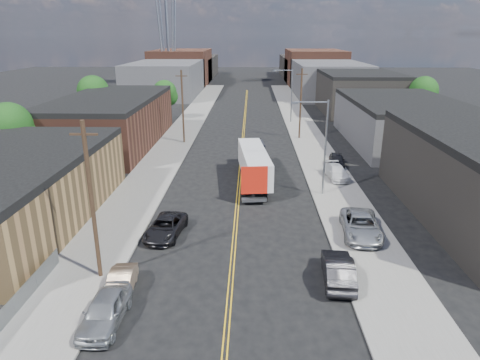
# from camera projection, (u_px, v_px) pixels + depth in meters

# --- Properties ---
(ground) EXTENTS (260.00, 260.00, 0.00)m
(ground) POSITION_uv_depth(u_px,v_px,m) (244.00, 122.00, 73.97)
(ground) COLOR black
(ground) RESTS_ON ground
(centerline) EXTENTS (0.32, 120.00, 0.01)m
(centerline) POSITION_uv_depth(u_px,v_px,m) (243.00, 143.00, 59.79)
(centerline) COLOR gold
(centerline) RESTS_ON ground
(sidewalk_left) EXTENTS (5.00, 140.00, 0.15)m
(sidewalk_left) POSITION_uv_depth(u_px,v_px,m) (175.00, 142.00, 60.00)
(sidewalk_left) COLOR slate
(sidewalk_left) RESTS_ON ground
(sidewalk_right) EXTENTS (5.00, 140.00, 0.15)m
(sidewalk_right) POSITION_uv_depth(u_px,v_px,m) (311.00, 143.00, 59.53)
(sidewalk_right) COLOR slate
(sidewalk_right) RESTS_ON ground
(warehouse_tan) EXTENTS (12.00, 22.00, 5.60)m
(warehouse_tan) POSITION_uv_depth(u_px,v_px,m) (8.00, 190.00, 33.80)
(warehouse_tan) COLOR olive
(warehouse_tan) RESTS_ON ground
(warehouse_brown) EXTENTS (12.00, 26.00, 6.60)m
(warehouse_brown) POSITION_uv_depth(u_px,v_px,m) (111.00, 121.00, 58.22)
(warehouse_brown) COLOR #4C291E
(warehouse_brown) RESTS_ON ground
(industrial_right_b) EXTENTS (14.00, 24.00, 6.10)m
(industrial_right_b) POSITION_uv_depth(u_px,v_px,m) (401.00, 121.00, 59.20)
(industrial_right_b) COLOR #39393B
(industrial_right_b) RESTS_ON ground
(industrial_right_c) EXTENTS (14.00, 22.00, 7.60)m
(industrial_right_c) POSITION_uv_depth(u_px,v_px,m) (358.00, 92.00, 83.54)
(industrial_right_c) COLOR black
(industrial_right_c) RESTS_ON ground
(skyline_left_a) EXTENTS (16.00, 30.00, 8.00)m
(skyline_left_a) POSITION_uv_depth(u_px,v_px,m) (166.00, 79.00, 106.28)
(skyline_left_a) COLOR #39393B
(skyline_left_a) RESTS_ON ground
(skyline_right_a) EXTENTS (16.00, 30.00, 8.00)m
(skyline_right_a) POSITION_uv_depth(u_px,v_px,m) (328.00, 79.00, 105.28)
(skyline_right_a) COLOR #39393B
(skyline_right_a) RESTS_ON ground
(skyline_left_b) EXTENTS (16.00, 26.00, 10.00)m
(skyline_left_b) POSITION_uv_depth(u_px,v_px,m) (182.00, 67.00, 129.60)
(skyline_left_b) COLOR #4C291E
(skyline_left_b) RESTS_ON ground
(skyline_right_b) EXTENTS (16.00, 26.00, 10.00)m
(skyline_right_b) POSITION_uv_depth(u_px,v_px,m) (314.00, 67.00, 128.60)
(skyline_right_b) COLOR #4C291E
(skyline_right_b) RESTS_ON ground
(skyline_left_c) EXTENTS (16.00, 40.00, 7.00)m
(skyline_left_c) POSITION_uv_depth(u_px,v_px,m) (191.00, 67.00, 149.00)
(skyline_left_c) COLOR black
(skyline_left_c) RESTS_ON ground
(skyline_right_c) EXTENTS (16.00, 40.00, 7.00)m
(skyline_right_c) POSITION_uv_depth(u_px,v_px,m) (306.00, 67.00, 148.00)
(skyline_right_c) COLOR black
(skyline_right_c) RESTS_ON ground
(streetlight_near) EXTENTS (3.39, 0.25, 9.00)m
(streetlight_near) POSITION_uv_depth(u_px,v_px,m) (321.00, 140.00, 38.96)
(streetlight_near) COLOR gray
(streetlight_near) RESTS_ON ground
(streetlight_far) EXTENTS (3.39, 0.25, 9.00)m
(streetlight_far) POSITION_uv_depth(u_px,v_px,m) (289.00, 91.00, 72.06)
(streetlight_far) COLOR gray
(streetlight_far) RESTS_ON ground
(utility_pole_left_near) EXTENTS (1.60, 0.26, 10.00)m
(utility_pole_left_near) POSITION_uv_depth(u_px,v_px,m) (92.00, 202.00, 25.23)
(utility_pole_left_near) COLOR black
(utility_pole_left_near) RESTS_ON ground
(utility_pole_left_far) EXTENTS (1.60, 0.26, 10.00)m
(utility_pole_left_far) POSITION_uv_depth(u_px,v_px,m) (183.00, 106.00, 58.33)
(utility_pole_left_far) COLOR black
(utility_pole_left_far) RESTS_ON ground
(utility_pole_right) EXTENTS (1.60, 0.26, 10.00)m
(utility_pole_right) POSITION_uv_depth(u_px,v_px,m) (301.00, 104.00, 60.76)
(utility_pole_right) COLOR black
(utility_pole_right) RESTS_ON ground
(tree_left_near) EXTENTS (4.85, 4.76, 7.91)m
(tree_left_near) POSITION_uv_depth(u_px,v_px,m) (10.00, 129.00, 44.52)
(tree_left_near) COLOR black
(tree_left_near) RESTS_ON ground
(tree_left_mid) EXTENTS (5.10, 5.04, 8.37)m
(tree_left_mid) POSITION_uv_depth(u_px,v_px,m) (94.00, 94.00, 68.07)
(tree_left_mid) COLOR black
(tree_left_mid) RESTS_ON ground
(tree_left_far) EXTENTS (4.35, 4.20, 6.97)m
(tree_left_far) POSITION_uv_depth(u_px,v_px,m) (165.00, 94.00, 74.74)
(tree_left_far) COLOR black
(tree_left_far) RESTS_ON ground
(tree_right_far) EXTENTS (4.85, 4.76, 7.91)m
(tree_right_far) POSITION_uv_depth(u_px,v_px,m) (424.00, 93.00, 71.55)
(tree_right_far) COLOR black
(tree_right_far) RESTS_ON ground
(semi_truck) EXTENTS (3.47, 13.96, 3.59)m
(semi_truck) POSITION_uv_depth(u_px,v_px,m) (254.00, 162.00, 44.04)
(semi_truck) COLOR silver
(semi_truck) RESTS_ON ground
(car_left_a) EXTENTS (1.99, 4.78, 1.62)m
(car_left_a) POSITION_uv_depth(u_px,v_px,m) (105.00, 310.00, 22.38)
(car_left_a) COLOR #A6AAAB
(car_left_a) RESTS_ON ground
(car_left_b) EXTENTS (1.68, 4.04, 1.30)m
(car_left_b) POSITION_uv_depth(u_px,v_px,m) (121.00, 283.00, 25.07)
(car_left_b) COLOR #8D745C
(car_left_b) RESTS_ON ground
(car_left_c) EXTENTS (2.98, 5.35, 1.41)m
(car_left_c) POSITION_uv_depth(u_px,v_px,m) (166.00, 227.00, 32.26)
(car_left_c) COLOR black
(car_left_c) RESTS_ON ground
(car_right_oncoming) EXTENTS (2.11, 5.07, 1.63)m
(car_right_oncoming) POSITION_uv_depth(u_px,v_px,m) (338.00, 269.00, 26.24)
(car_right_oncoming) COLOR black
(car_right_oncoming) RESTS_ON ground
(car_right_lot_a) EXTENTS (3.23, 6.05, 1.62)m
(car_right_lot_a) POSITION_uv_depth(u_px,v_px,m) (361.00, 225.00, 31.97)
(car_right_lot_a) COLOR #ADB0B2
(car_right_lot_a) RESTS_ON sidewalk_right
(car_right_lot_b) EXTENTS (2.38, 4.84, 1.35)m
(car_right_lot_b) POSITION_uv_depth(u_px,v_px,m) (337.00, 172.00, 44.72)
(car_right_lot_b) COLOR silver
(car_right_lot_b) RESTS_ON sidewalk_right
(car_right_lot_c) EXTENTS (2.32, 4.49, 1.46)m
(car_right_lot_c) POSITION_uv_depth(u_px,v_px,m) (337.00, 160.00, 48.83)
(car_right_lot_c) COLOR black
(car_right_lot_c) RESTS_ON sidewalk_right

